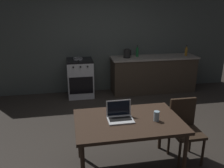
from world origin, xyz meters
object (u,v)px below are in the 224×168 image
bottle (186,51)px  dining_table (128,125)px  stove_oven (80,78)px  laptop (120,116)px  frying_pan (78,59)px  bottle_b (137,51)px  drinking_glass (156,116)px  chair (185,126)px  electric_kettle (127,53)px

bottle → dining_table: bearing=-128.1°
stove_oven → laptop: laptop is taller
dining_table → frying_pan: frying_pan is taller
bottle_b → frying_pan: bearing=-175.7°
laptop → bottle_b: size_ratio=1.16×
frying_pan → drinking_glass: (0.82, -2.94, -0.13)m
dining_table → bottle_b: size_ratio=4.85×
frying_pan → drinking_glass: size_ratio=3.09×
dining_table → laptop: (-0.10, 0.03, 0.11)m
dining_table → drinking_glass: size_ratio=10.46×
stove_oven → frying_pan: (-0.04, -0.03, 0.48)m
stove_oven → dining_table: 2.92m
dining_table → drinking_glass: 0.37m
bottle → stove_oven: bearing=179.0°
stove_oven → bottle_b: (1.43, 0.08, 0.58)m
stove_oven → dining_table: size_ratio=0.67×
chair → frying_pan: 3.07m
electric_kettle → bottle_b: bottle_b is taller
chair → drinking_glass: size_ratio=6.85×
bottle → bottle_b: 1.25m
stove_oven → drinking_glass: bearing=-75.3°
chair → bottle_b: bottle_b is taller
chair → electric_kettle: electric_kettle is taller
drinking_glass → bottle_b: size_ratio=0.46×
dining_table → bottle: (2.22, 2.83, 0.36)m
dining_table → bottle: size_ratio=5.08×
bottle_b → bottle: bearing=-6.0°
laptop → bottle: (2.32, 2.80, 0.24)m
bottle → frying_pan: bearing=179.6°
chair → bottle: bottle is taller
stove_oven → drinking_glass: (0.78, -2.97, 0.35)m
chair → electric_kettle: bearing=114.8°
stove_oven → drinking_glass: 3.09m
chair → drinking_glass: 0.63m
laptop → drinking_glass: (0.44, -0.12, 0.02)m
laptop → frying_pan: 2.85m
stove_oven → laptop: (0.34, -2.85, 0.33)m
stove_oven → electric_kettle: electric_kettle is taller
laptop → drinking_glass: size_ratio=2.50×
dining_table → bottle: 3.62m
chair → bottle: bearing=84.9°
frying_pan → bottle_b: size_ratio=1.43×
electric_kettle → laptop: bearing=-105.7°
dining_table → electric_kettle: bearing=76.4°
electric_kettle → bottle: size_ratio=0.84×
stove_oven → chair: bearing=-64.9°
laptop → drinking_glass: laptop is taller
electric_kettle → drinking_glass: 3.00m
laptop → bottle_b: bottle_b is taller
bottle → drinking_glass: (-1.88, -2.92, -0.23)m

